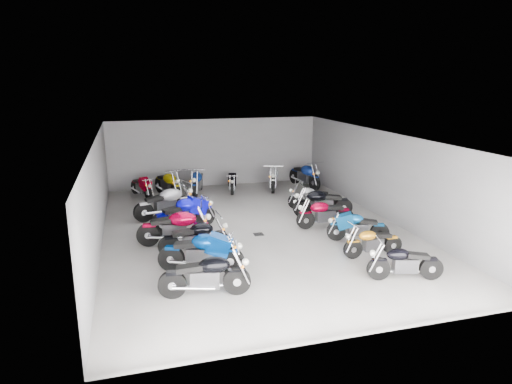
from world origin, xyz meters
TOP-DOWN VIEW (x-y plane):
  - ground at (0.00, 0.00)m, footprint 14.00×14.00m
  - wall_back at (0.00, 7.00)m, footprint 10.00×0.10m
  - wall_left at (-5.00, 0.00)m, footprint 0.10×14.00m
  - wall_right at (5.00, 0.00)m, footprint 0.10×14.00m
  - ceiling at (0.00, 0.00)m, footprint 10.00×14.00m
  - drain_grate at (0.00, -0.50)m, footprint 0.32×0.32m
  - motorcycle_left_a at (-2.43, -4.40)m, footprint 2.21×0.54m
  - motorcycle_left_b at (-2.30, -3.00)m, footprint 2.23×0.98m
  - motorcycle_left_c at (-2.28, -1.68)m, footprint 2.13×0.43m
  - motorcycle_left_d at (-2.75, -0.73)m, footprint 2.35×0.60m
  - motorcycle_left_e at (-2.32, 0.62)m, footprint 2.32×0.91m
  - motorcycle_left_f at (-2.81, 2.22)m, footprint 2.32×0.91m
  - motorcycle_right_a at (2.65, -4.88)m, footprint 1.93×0.64m
  - motorcycle_right_b at (2.67, -3.24)m, footprint 1.85×0.36m
  - motorcycle_right_c at (2.86, -1.95)m, footprint 1.90×0.81m
  - motorcycle_right_d at (2.42, -0.42)m, footprint 2.09×0.43m
  - motorcycle_right_e at (2.85, 0.78)m, footprint 2.25×0.58m
  - motorcycle_right_f at (2.89, 1.83)m, footprint 1.89×0.84m
  - motorcycle_back_a at (-3.55, 5.64)m, footprint 0.88×1.85m
  - motorcycle_back_b at (-2.44, 5.44)m, footprint 0.95×2.25m
  - motorcycle_back_c at (-1.14, 5.40)m, footprint 0.81×2.33m
  - motorcycle_back_d at (0.50, 5.52)m, footprint 0.63×1.90m
  - motorcycle_back_e at (2.44, 5.41)m, footprint 0.91×2.22m
  - motorcycle_back_f at (4.01, 5.43)m, footprint 0.70×2.37m

SIDE VIEW (x-z plane):
  - ground at x=0.00m, z-range 0.00..0.00m
  - drain_grate at x=0.00m, z-range 0.00..0.01m
  - motorcycle_right_b at x=2.67m, z-range 0.04..0.85m
  - motorcycle_back_d at x=0.50m, z-range 0.04..0.89m
  - motorcycle_back_a at x=-3.55m, z-range 0.04..0.90m
  - motorcycle_right_a at x=2.65m, z-range 0.04..0.91m
  - motorcycle_right_c at x=2.86m, z-range 0.04..0.91m
  - motorcycle_right_f at x=2.89m, z-range 0.04..0.91m
  - motorcycle_right_d at x=2.42m, z-range 0.04..0.96m
  - motorcycle_left_c at x=-2.28m, z-range 0.04..0.98m
  - motorcycle_left_a at x=-2.43m, z-range 0.04..1.02m
  - motorcycle_right_e at x=2.85m, z-range 0.05..1.04m
  - motorcycle_back_e at x=2.44m, z-range 0.05..1.06m
  - motorcycle_left_b at x=-2.30m, z-range 0.05..1.07m
  - motorcycle_back_b at x=-2.44m, z-range 0.05..1.08m
  - motorcycle_left_d at x=-2.75m, z-range 0.05..1.09m
  - motorcycle_back_c at x=-1.14m, z-range 0.05..1.09m
  - motorcycle_left_e at x=-2.32m, z-range 0.05..1.10m
  - motorcycle_back_f at x=4.01m, z-range 0.05..1.10m
  - motorcycle_left_f at x=-2.81m, z-range 0.05..1.10m
  - wall_back at x=0.00m, z-range 0.00..3.20m
  - wall_left at x=-5.00m, z-range 0.00..3.20m
  - wall_right at x=5.00m, z-range 0.00..3.20m
  - ceiling at x=0.00m, z-range 3.20..3.24m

